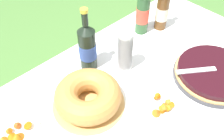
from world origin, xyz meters
name	(u,v)px	position (x,y,z in m)	size (l,w,h in m)	color
garden_table	(134,108)	(0.00, 0.00, 0.63)	(1.76, 0.96, 0.69)	brown
tablecloth	(134,102)	(0.00, 0.00, 0.68)	(1.77, 0.97, 0.10)	white
berry_tart	(214,73)	(0.37, -0.17, 0.72)	(0.38, 0.38, 0.06)	#38383D
serving_knife	(222,68)	(0.40, -0.19, 0.76)	(0.32, 0.24, 0.01)	silver
bundt_cake	(88,96)	(-0.16, 0.12, 0.75)	(0.32, 0.32, 0.11)	tan
cup_stack	(125,51)	(0.11, 0.18, 0.80)	(0.07, 0.07, 0.21)	white
cider_bottle_green	(143,11)	(0.40, 0.32, 0.83)	(0.07, 0.07, 0.35)	#2D562D
cider_bottle_amber	(162,10)	(0.51, 0.26, 0.82)	(0.07, 0.07, 0.32)	brown
juice_bottle_red	(87,47)	(-0.01, 0.31, 0.82)	(0.09, 0.09, 0.33)	black
snack_plate_near	(162,108)	(0.04, -0.12, 0.71)	(0.21, 0.21, 0.05)	white
snack_plate_left	(16,136)	(-0.48, 0.19, 0.71)	(0.21, 0.21, 0.05)	white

